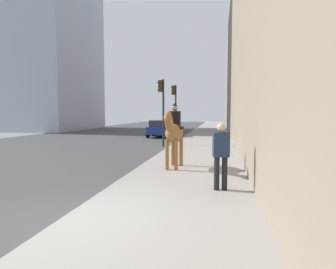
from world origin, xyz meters
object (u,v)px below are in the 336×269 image
Objects in this scene: traffic_light_near_curb at (162,102)px; traffic_light_far_curb at (175,103)px; car_near_lane at (161,128)px; pedestrian_greeting at (221,152)px; mounted_horse_near at (174,132)px.

traffic_light_near_curb is 0.97× the size of traffic_light_far_curb.
car_near_lane is 0.97× the size of traffic_light_near_curb.
traffic_light_far_curb is (14.90, 3.49, 1.70)m from pedestrian_greeting.
mounted_horse_near is 14.55m from car_near_lane.
traffic_light_far_curb is at bearing -145.62° from car_near_lane.
traffic_light_near_curb reaches higher than car_near_lane.
car_near_lane is at bearing 36.59° from traffic_light_far_curb.
car_near_lane is (14.16, 3.31, -0.64)m from mounted_horse_near.
traffic_light_far_curb is (-1.94, -1.44, 2.03)m from car_near_lane.
pedestrian_greeting is 10.72m from traffic_light_near_curb.
mounted_horse_near is at bearing -171.31° from traffic_light_far_curb.
traffic_light_far_curb is (4.90, -0.02, 0.07)m from traffic_light_near_curb.
traffic_light_far_curb is at bearing 3.08° from pedestrian_greeting.
traffic_light_far_curb is at bearing -0.24° from traffic_light_near_curb.
pedestrian_greeting is 17.55m from car_near_lane.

